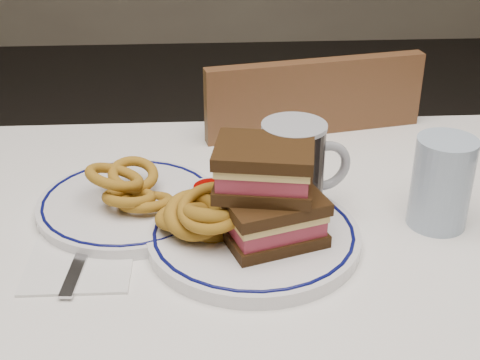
{
  "coord_description": "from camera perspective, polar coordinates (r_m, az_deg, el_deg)",
  "views": [
    {
      "loc": [
        0.03,
        -0.77,
        1.26
      ],
      "look_at": [
        0.08,
        0.01,
        0.84
      ],
      "focal_mm": 50.0,
      "sensor_mm": 36.0,
      "label": 1
    }
  ],
  "objects": [
    {
      "name": "main_plate",
      "position": [
        0.92,
        1.17,
        -4.79
      ],
      "size": [
        0.29,
        0.29,
        0.02
      ],
      "color": "silver",
      "rests_on": "dining_table"
    },
    {
      "name": "beer_mug",
      "position": [
        0.94,
        4.68,
        0.69
      ],
      "size": [
        0.13,
        0.09,
        0.15
      ],
      "color": "black",
      "rests_on": "dining_table"
    },
    {
      "name": "chair_far",
      "position": [
        1.48,
        4.24,
        -3.63
      ],
      "size": [
        0.48,
        0.48,
        0.89
      ],
      "color": "#483217",
      "rests_on": "floor"
    },
    {
      "name": "reuben_sandwich",
      "position": [
        0.87,
        2.43,
        -1.1
      ],
      "size": [
        0.16,
        0.14,
        0.13
      ],
      "color": "black",
      "rests_on": "main_plate"
    },
    {
      "name": "onion_rings_main",
      "position": [
        0.89,
        -3.22,
        -2.94
      ],
      "size": [
        0.13,
        0.13,
        0.09
      ],
      "color": "brown",
      "rests_on": "main_plate"
    },
    {
      "name": "onion_rings_far",
      "position": [
        0.99,
        -9.36,
        -0.63
      ],
      "size": [
        0.13,
        0.13,
        0.08
      ],
      "color": "brown",
      "rests_on": "far_plate"
    },
    {
      "name": "ketchup_ramekin",
      "position": [
        0.96,
        -2.48,
        -1.39
      ],
      "size": [
        0.06,
        0.06,
        0.04
      ],
      "color": "silver",
      "rests_on": "main_plate"
    },
    {
      "name": "water_glass",
      "position": [
        0.97,
        16.82,
        -0.22
      ],
      "size": [
        0.08,
        0.08,
        0.13
      ],
      "primitive_type": "cylinder",
      "color": "#95AAC1",
      "rests_on": "dining_table"
    },
    {
      "name": "far_plate",
      "position": [
        1.01,
        -9.46,
        -2.01
      ],
      "size": [
        0.27,
        0.27,
        0.02
      ],
      "color": "silver",
      "rests_on": "dining_table"
    },
    {
      "name": "napkin_fork",
      "position": [
        0.91,
        -13.42,
        -6.7
      ],
      "size": [
        0.14,
        0.18,
        0.01
      ],
      "color": "silver",
      "rests_on": "dining_table"
    },
    {
      "name": "dining_table",
      "position": [
        0.98,
        -4.79,
        -10.69
      ],
      "size": [
        1.27,
        0.87,
        0.75
      ],
      "color": "silver",
      "rests_on": "floor"
    }
  ]
}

